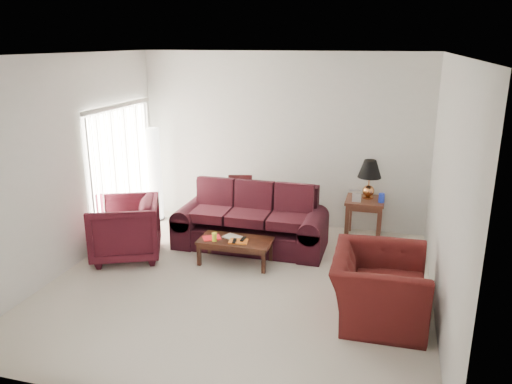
# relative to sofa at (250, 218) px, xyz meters

# --- Properties ---
(floor) EXTENTS (5.00, 5.00, 0.00)m
(floor) POSITION_rel_sofa_xyz_m (0.21, -1.27, -0.48)
(floor) COLOR beige
(floor) RESTS_ON ground
(blinds) EXTENTS (0.10, 2.00, 2.16)m
(blinds) POSITION_rel_sofa_xyz_m (-2.21, 0.03, 0.60)
(blinds) COLOR silver
(blinds) RESTS_ON ground
(sofa) EXTENTS (2.38, 1.08, 0.96)m
(sofa) POSITION_rel_sofa_xyz_m (0.00, 0.00, 0.00)
(sofa) COLOR black
(sofa) RESTS_ON ground
(throw_pillow) EXTENTS (0.44, 0.29, 0.42)m
(throw_pillow) POSITION_rel_sofa_xyz_m (-0.42, 0.81, 0.25)
(throw_pillow) COLOR black
(throw_pillow) RESTS_ON sofa
(end_table) EXTENTS (0.62, 0.62, 0.67)m
(end_table) POSITION_rel_sofa_xyz_m (1.71, 0.87, -0.15)
(end_table) COLOR #55281D
(end_table) RESTS_ON ground
(table_lamp) EXTENTS (0.49, 0.49, 0.64)m
(table_lamp) POSITION_rel_sofa_xyz_m (1.75, 0.94, 0.51)
(table_lamp) COLOR #BF753B
(table_lamp) RESTS_ON end_table
(clock) EXTENTS (0.14, 0.06, 0.14)m
(clock) POSITION_rel_sofa_xyz_m (1.58, 0.70, 0.26)
(clock) COLOR silver
(clock) RESTS_ON end_table
(blue_canister) EXTENTS (0.12, 0.12, 0.15)m
(blue_canister) POSITION_rel_sofa_xyz_m (1.97, 0.77, 0.26)
(blue_canister) COLOR #1C31B7
(blue_canister) RESTS_ON end_table
(picture_frame) EXTENTS (0.20, 0.22, 0.06)m
(picture_frame) POSITION_rel_sofa_xyz_m (1.52, 1.04, 0.28)
(picture_frame) COLOR #B2B1B6
(picture_frame) RESTS_ON end_table
(floor_lamp) EXTENTS (0.32, 0.32, 1.72)m
(floor_lamp) POSITION_rel_sofa_xyz_m (-2.01, 0.76, 0.38)
(floor_lamp) COLOR white
(floor_lamp) RESTS_ON ground
(armchair_left) EXTENTS (1.31, 1.30, 0.91)m
(armchair_left) POSITION_rel_sofa_xyz_m (-1.70, -0.89, -0.03)
(armchair_left) COLOR #3B0D16
(armchair_left) RESTS_ON ground
(armchair_right) EXTENTS (1.10, 1.25, 0.80)m
(armchair_right) POSITION_rel_sofa_xyz_m (2.04, -1.66, -0.08)
(armchair_right) COLOR #3B0E0D
(armchair_right) RESTS_ON ground
(coffee_table) EXTENTS (1.15, 0.75, 0.37)m
(coffee_table) POSITION_rel_sofa_xyz_m (-0.04, -0.66, -0.30)
(coffee_table) COLOR black
(coffee_table) RESTS_ON ground
(magazine_red) EXTENTS (0.31, 0.29, 0.01)m
(magazine_red) POSITION_rel_sofa_xyz_m (-0.39, -0.71, -0.10)
(magazine_red) COLOR red
(magazine_red) RESTS_ON coffee_table
(magazine_white) EXTENTS (0.31, 0.27, 0.01)m
(magazine_white) POSITION_rel_sofa_xyz_m (-0.11, -0.59, -0.10)
(magazine_white) COLOR beige
(magazine_white) RESTS_ON coffee_table
(magazine_orange) EXTENTS (0.29, 0.23, 0.02)m
(magazine_orange) POSITION_rel_sofa_xyz_m (0.03, -0.73, -0.10)
(magazine_orange) COLOR #D16318
(magazine_orange) RESTS_ON coffee_table
(remote_a) EXTENTS (0.08, 0.17, 0.02)m
(remote_a) POSITION_rel_sofa_xyz_m (-0.02, -0.77, -0.08)
(remote_a) COLOR black
(remote_a) RESTS_ON coffee_table
(remote_b) EXTENTS (0.05, 0.16, 0.02)m
(remote_b) POSITION_rel_sofa_xyz_m (0.08, -0.67, -0.08)
(remote_b) COLOR black
(remote_b) RESTS_ON coffee_table
(yellow_glass) EXTENTS (0.09, 0.09, 0.12)m
(yellow_glass) POSITION_rel_sofa_xyz_m (-0.32, -0.79, -0.05)
(yellow_glass) COLOR #F3FF38
(yellow_glass) RESTS_ON coffee_table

